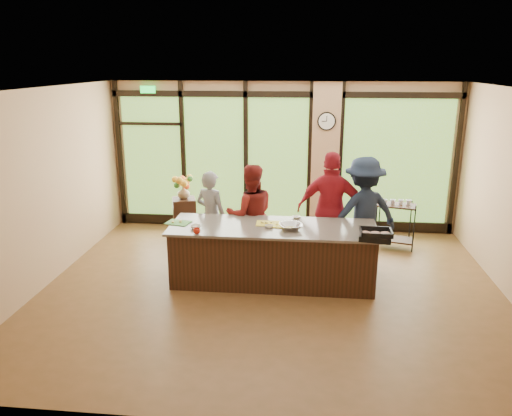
% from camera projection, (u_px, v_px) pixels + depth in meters
% --- Properties ---
extents(floor, '(7.00, 7.00, 0.00)m').
position_uv_depth(floor, '(271.00, 289.00, 7.67)').
color(floor, brown).
rests_on(floor, ground).
extents(ceiling, '(7.00, 7.00, 0.00)m').
position_uv_depth(ceiling, '(273.00, 89.00, 6.83)').
color(ceiling, white).
rests_on(ceiling, back_wall).
extents(back_wall, '(7.00, 0.00, 7.00)m').
position_uv_depth(back_wall, '(283.00, 157.00, 10.11)').
color(back_wall, tan).
rests_on(back_wall, floor).
extents(left_wall, '(0.00, 6.00, 6.00)m').
position_uv_depth(left_wall, '(43.00, 189.00, 7.60)').
color(left_wall, tan).
rests_on(left_wall, floor).
extents(window_wall, '(6.90, 0.12, 3.00)m').
position_uv_depth(window_wall, '(291.00, 163.00, 10.08)').
color(window_wall, tan).
rests_on(window_wall, floor).
extents(island_base, '(3.10, 1.00, 0.88)m').
position_uv_depth(island_base, '(273.00, 255.00, 7.84)').
color(island_base, black).
rests_on(island_base, floor).
extents(countertop, '(3.20, 1.10, 0.04)m').
position_uv_depth(countertop, '(273.00, 227.00, 7.71)').
color(countertop, slate).
rests_on(countertop, island_base).
extents(wall_clock, '(0.36, 0.04, 0.36)m').
position_uv_depth(wall_clock, '(327.00, 121.00, 9.69)').
color(wall_clock, black).
rests_on(wall_clock, window_wall).
extents(cook_left, '(0.69, 0.59, 1.60)m').
position_uv_depth(cook_left, '(211.00, 216.00, 8.62)').
color(cook_left, slate).
rests_on(cook_left, floor).
extents(cook_midleft, '(0.98, 0.85, 1.73)m').
position_uv_depth(cook_midleft, '(251.00, 215.00, 8.46)').
color(cook_midleft, maroon).
rests_on(cook_midleft, floor).
extents(cook_midright, '(1.19, 0.60, 1.96)m').
position_uv_depth(cook_midright, '(331.00, 210.00, 8.35)').
color(cook_midright, maroon).
rests_on(cook_midright, floor).
extents(cook_right, '(1.38, 1.06, 1.88)m').
position_uv_depth(cook_right, '(363.00, 213.00, 8.32)').
color(cook_right, '#172134').
rests_on(cook_right, floor).
extents(roasting_pan, '(0.50, 0.42, 0.08)m').
position_uv_depth(roasting_pan, '(376.00, 237.00, 7.11)').
color(roasting_pan, black).
rests_on(roasting_pan, countertop).
extents(mixing_bowl, '(0.43, 0.43, 0.08)m').
position_uv_depth(mixing_bowl, '(291.00, 227.00, 7.55)').
color(mixing_bowl, silver).
rests_on(mixing_bowl, countertop).
extents(cutting_board_left, '(0.42, 0.35, 0.01)m').
position_uv_depth(cutting_board_left, '(178.00, 223.00, 7.85)').
color(cutting_board_left, '#397C2D').
rests_on(cutting_board_left, countertop).
extents(cutting_board_center, '(0.46, 0.38, 0.01)m').
position_uv_depth(cutting_board_center, '(282.00, 225.00, 7.74)').
color(cutting_board_center, gold).
rests_on(cutting_board_center, countertop).
extents(cutting_board_right, '(0.37, 0.28, 0.01)m').
position_uv_depth(cutting_board_right, '(268.00, 223.00, 7.81)').
color(cutting_board_right, gold).
rests_on(cutting_board_right, countertop).
extents(prep_bowl_near, '(0.19, 0.19, 0.05)m').
position_uv_depth(prep_bowl_near, '(196.00, 227.00, 7.59)').
color(prep_bowl_near, silver).
rests_on(prep_bowl_near, countertop).
extents(prep_bowl_mid, '(0.14, 0.14, 0.04)m').
position_uv_depth(prep_bowl_mid, '(269.00, 226.00, 7.62)').
color(prep_bowl_mid, silver).
rests_on(prep_bowl_mid, countertop).
extents(prep_bowl_far, '(0.17, 0.17, 0.03)m').
position_uv_depth(prep_bowl_far, '(297.00, 217.00, 8.09)').
color(prep_bowl_far, silver).
rests_on(prep_bowl_far, countertop).
extents(red_ramekin, '(0.14, 0.14, 0.08)m').
position_uv_depth(red_ramekin, '(197.00, 231.00, 7.36)').
color(red_ramekin, red).
rests_on(red_ramekin, countertop).
extents(flower_stand, '(0.53, 0.53, 0.85)m').
position_uv_depth(flower_stand, '(185.00, 220.00, 9.63)').
color(flower_stand, black).
rests_on(flower_stand, floor).
extents(flower_vase, '(0.31, 0.31, 0.24)m').
position_uv_depth(flower_vase, '(184.00, 192.00, 9.48)').
color(flower_vase, olive).
rests_on(flower_vase, flower_stand).
extents(bar_cart, '(0.77, 0.56, 0.94)m').
position_uv_depth(bar_cart, '(395.00, 219.00, 9.21)').
color(bar_cart, black).
rests_on(bar_cart, floor).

